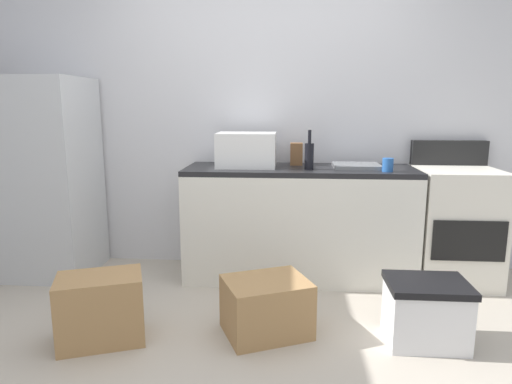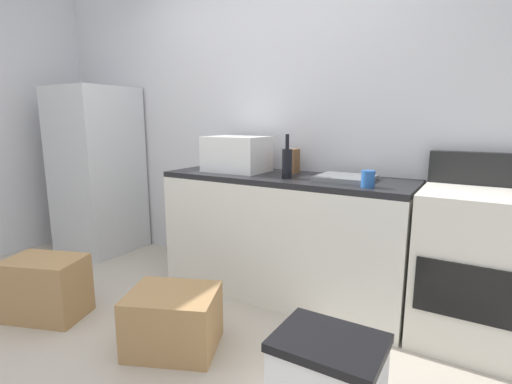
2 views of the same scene
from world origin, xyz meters
TOP-DOWN VIEW (x-y plane):
  - ground_plane at (0.00, 0.00)m, footprint 6.00×6.00m
  - wall_back at (0.00, 1.55)m, footprint 5.00×0.10m
  - kitchen_counter at (0.30, 1.20)m, footprint 1.80×0.60m
  - refrigerator at (-1.75, 1.15)m, footprint 0.68×0.66m
  - stove_oven at (1.52, 1.21)m, footprint 0.60×0.61m
  - microwave at (-0.12, 1.21)m, footprint 0.46×0.34m
  - sink_basin at (0.74, 1.22)m, footprint 0.36×0.32m
  - wine_bottle at (0.37, 1.10)m, footprint 0.07×0.07m
  - coffee_mug at (0.94, 1.02)m, footprint 0.08×0.08m
  - knife_block at (0.27, 1.36)m, footprint 0.10×0.10m
  - cardboard_box_large at (-0.88, 0.06)m, footprint 0.56×0.47m
  - cardboard_box_medium at (0.09, 0.23)m, footprint 0.61×0.55m
  - storage_bin at (1.03, 0.19)m, footprint 0.46×0.36m

SIDE VIEW (x-z plane):
  - ground_plane at x=0.00m, z-range 0.00..0.00m
  - cardboard_box_medium at x=0.09m, z-range 0.00..0.34m
  - storage_bin at x=1.03m, z-range 0.00..0.38m
  - cardboard_box_large at x=-0.88m, z-range 0.00..0.41m
  - kitchen_counter at x=0.30m, z-range 0.00..0.90m
  - stove_oven at x=1.52m, z-range -0.08..1.02m
  - refrigerator at x=-1.75m, z-range 0.00..1.60m
  - sink_basin at x=0.74m, z-range 0.90..0.93m
  - coffee_mug at x=0.94m, z-range 0.90..1.00m
  - knife_block at x=0.27m, z-range 0.90..1.08m
  - wine_bottle at x=0.37m, z-range 0.86..1.16m
  - microwave at x=-0.12m, z-range 0.90..1.17m
  - wall_back at x=0.00m, z-range 0.00..2.60m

